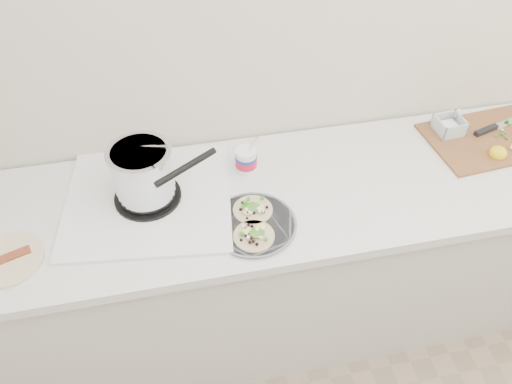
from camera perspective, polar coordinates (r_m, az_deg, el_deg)
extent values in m
cube|color=beige|center=(1.85, 3.46, 16.17)|extent=(3.50, 0.05, 2.60)
cube|color=beige|center=(2.21, 4.38, -7.87)|extent=(2.40, 0.62, 0.86)
cube|color=silver|center=(1.86, 5.29, 0.02)|extent=(2.44, 0.66, 0.04)
cube|color=silver|center=(1.83, -12.18, -0.78)|extent=(0.65, 0.61, 0.01)
cylinder|color=black|center=(1.82, -12.25, -0.49)|extent=(0.24, 0.24, 0.01)
torus|color=black|center=(1.81, -12.33, -0.11)|extent=(0.21, 0.21, 0.02)
cylinder|color=silver|center=(1.74, -12.84, 2.27)|extent=(0.21, 0.21, 0.18)
cylinder|color=slate|center=(1.71, -0.30, -3.73)|extent=(0.28, 0.28, 0.01)
cylinder|color=slate|center=(1.71, -0.30, -3.62)|extent=(0.30, 0.30, 0.00)
cylinder|color=white|center=(1.88, -1.13, 3.64)|extent=(0.08, 0.08, 0.10)
cylinder|color=red|center=(1.88, -1.13, 3.62)|extent=(0.08, 0.08, 0.04)
cylinder|color=#192D99|center=(1.87, -1.14, 4.04)|extent=(0.08, 0.08, 0.01)
cube|color=brown|center=(2.25, 24.91, 5.54)|extent=(0.51, 0.38, 0.01)
cube|color=white|center=(2.21, 21.13, 6.89)|extent=(0.07, 0.07, 0.03)
ellipsoid|color=yellow|center=(2.16, 25.97, 4.17)|extent=(0.07, 0.07, 0.06)
cube|color=silver|center=(2.37, 26.94, 7.16)|extent=(0.18, 0.08, 0.00)
cube|color=black|center=(2.27, 24.81, 6.43)|extent=(0.12, 0.06, 0.02)
cylinder|color=#CEB98A|center=(1.80, -26.47, -6.93)|extent=(0.23, 0.23, 0.01)
cube|color=brown|center=(1.79, -26.58, -6.73)|extent=(0.15, 0.08, 0.01)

